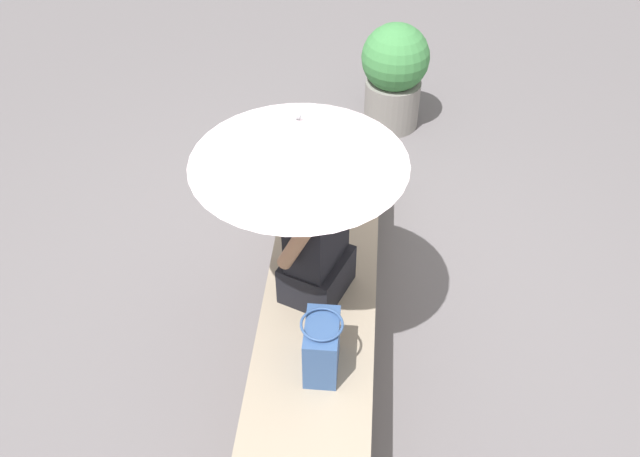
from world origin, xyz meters
TOP-DOWN VIEW (x-y plane):
  - ground_plane at (0.00, 0.00)m, footprint 14.00×14.00m
  - stone_bench at (0.00, 0.00)m, footprint 2.71×0.57m
  - person_seated at (-0.16, 0.02)m, footprint 0.51×0.39m
  - parasol at (-0.17, 0.09)m, footprint 0.96×0.96m
  - handbag_black at (-0.64, -0.05)m, footprint 0.25×0.19m
  - tote_bag_canvas at (0.84, -0.02)m, footprint 0.20×0.15m
  - magazine at (0.39, 0.07)m, footprint 0.34×0.29m
  - planter_near at (2.06, -0.37)m, footprint 0.51×0.51m

SIDE VIEW (x-z plane):
  - ground_plane at x=0.00m, z-range 0.00..0.00m
  - stone_bench at x=0.00m, z-range 0.00..0.41m
  - magazine at x=0.39m, z-range 0.41..0.42m
  - planter_near at x=2.06m, z-range 0.03..0.86m
  - handbag_black at x=-0.64m, z-range 0.41..0.71m
  - tote_bag_canvas at x=0.84m, z-range 0.41..0.78m
  - person_seated at x=-0.16m, z-range 0.35..1.25m
  - parasol at x=-0.17m, z-range 0.80..1.86m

